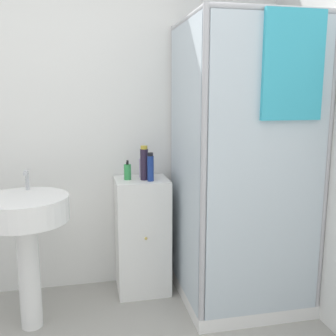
{
  "coord_description": "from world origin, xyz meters",
  "views": [
    {
      "loc": [
        0.19,
        -1.27,
        1.47
      ],
      "look_at": [
        0.71,
        1.17,
        1.0
      ],
      "focal_mm": 42.0,
      "sensor_mm": 36.0,
      "label": 1
    }
  ],
  "objects_px": {
    "soap_dispenser": "(128,172)",
    "lotion_bottle_white": "(143,168)",
    "shampoo_bottle_blue": "(150,167)",
    "shampoo_bottle_tall_black": "(144,163)",
    "sink": "(26,224)"
  },
  "relations": [
    {
      "from": "soap_dispenser",
      "to": "shampoo_bottle_tall_black",
      "type": "height_order",
      "value": "shampoo_bottle_tall_black"
    },
    {
      "from": "lotion_bottle_white",
      "to": "shampoo_bottle_tall_black",
      "type": "bearing_deg",
      "value": -94.41
    },
    {
      "from": "soap_dispenser",
      "to": "shampoo_bottle_tall_black",
      "type": "relative_size",
      "value": 0.58
    },
    {
      "from": "shampoo_bottle_blue",
      "to": "lotion_bottle_white",
      "type": "xyz_separation_m",
      "value": [
        -0.03,
        0.15,
        -0.03
      ]
    },
    {
      "from": "soap_dispenser",
      "to": "shampoo_bottle_blue",
      "type": "xyz_separation_m",
      "value": [
        0.15,
        -0.08,
        0.04
      ]
    },
    {
      "from": "shampoo_bottle_tall_black",
      "to": "sink",
      "type": "bearing_deg",
      "value": -158.71
    },
    {
      "from": "shampoo_bottle_tall_black",
      "to": "shampoo_bottle_blue",
      "type": "relative_size",
      "value": 1.21
    },
    {
      "from": "soap_dispenser",
      "to": "shampoo_bottle_tall_black",
      "type": "distance_m",
      "value": 0.14
    },
    {
      "from": "shampoo_bottle_tall_black",
      "to": "shampoo_bottle_blue",
      "type": "xyz_separation_m",
      "value": [
        0.04,
        -0.05,
        -0.02
      ]
    },
    {
      "from": "shampoo_bottle_tall_black",
      "to": "lotion_bottle_white",
      "type": "bearing_deg",
      "value": 85.59
    },
    {
      "from": "sink",
      "to": "shampoo_bottle_tall_black",
      "type": "distance_m",
      "value": 0.89
    },
    {
      "from": "soap_dispenser",
      "to": "shampoo_bottle_tall_black",
      "type": "xyz_separation_m",
      "value": [
        0.12,
        -0.03,
        0.06
      ]
    },
    {
      "from": "sink",
      "to": "lotion_bottle_white",
      "type": "height_order",
      "value": "lotion_bottle_white"
    },
    {
      "from": "shampoo_bottle_blue",
      "to": "lotion_bottle_white",
      "type": "distance_m",
      "value": 0.15
    },
    {
      "from": "soap_dispenser",
      "to": "lotion_bottle_white",
      "type": "bearing_deg",
      "value": 26.29
    }
  ]
}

